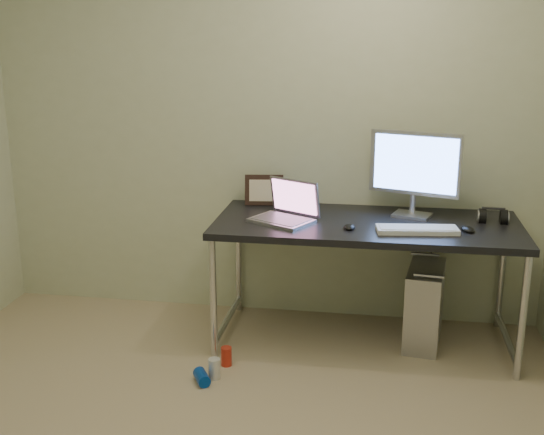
# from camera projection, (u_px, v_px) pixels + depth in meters

# --- Properties ---
(wall_back) EXTENTS (3.50, 0.02, 2.50)m
(wall_back) POSITION_uv_depth(u_px,v_px,m) (265.00, 124.00, 4.27)
(wall_back) COLOR beige
(wall_back) RESTS_ON ground
(desk) EXTENTS (1.76, 0.77, 0.75)m
(desk) POSITION_uv_depth(u_px,v_px,m) (367.00, 234.00, 3.95)
(desk) COLOR black
(desk) RESTS_ON ground
(tower_computer) EXTENTS (0.26, 0.48, 0.50)m
(tower_computer) POSITION_uv_depth(u_px,v_px,m) (424.00, 305.00, 4.06)
(tower_computer) COLOR #B3B3B8
(tower_computer) RESTS_ON ground
(cable_a) EXTENTS (0.01, 0.16, 0.69)m
(cable_a) POSITION_uv_depth(u_px,v_px,m) (415.00, 263.00, 4.30)
(cable_a) COLOR black
(cable_a) RESTS_ON ground
(cable_b) EXTENTS (0.02, 0.11, 0.71)m
(cable_b) POSITION_uv_depth(u_px,v_px,m) (430.00, 268.00, 4.27)
(cable_b) COLOR black
(cable_b) RESTS_ON ground
(can_red) EXTENTS (0.06, 0.06, 0.11)m
(can_red) POSITION_uv_depth(u_px,v_px,m) (226.00, 356.00, 3.82)
(can_red) COLOR red
(can_red) RESTS_ON ground
(can_white) EXTENTS (0.09, 0.09, 0.12)m
(can_white) POSITION_uv_depth(u_px,v_px,m) (214.00, 369.00, 3.67)
(can_white) COLOR silver
(can_white) RESTS_ON ground
(can_blue) EXTENTS (0.12, 0.14, 0.07)m
(can_blue) POSITION_uv_depth(u_px,v_px,m) (202.00, 377.00, 3.63)
(can_blue) COLOR #093AA4
(can_blue) RESTS_ON ground
(laptop) EXTENTS (0.43, 0.40, 0.23)m
(laptop) POSITION_uv_depth(u_px,v_px,m) (287.00, 211.00, 3.95)
(laptop) COLOR silver
(laptop) RESTS_ON desk
(monitor) EXTENTS (0.52, 0.22, 0.50)m
(monitor) POSITION_uv_depth(u_px,v_px,m) (415.00, 167.00, 3.98)
(monitor) COLOR silver
(monitor) RESTS_ON desk
(keyboard) EXTENTS (0.46, 0.20, 0.03)m
(keyboard) POSITION_uv_depth(u_px,v_px,m) (417.00, 230.00, 3.74)
(keyboard) COLOR white
(keyboard) RESTS_ON desk
(mouse_right) EXTENTS (0.10, 0.12, 0.04)m
(mouse_right) POSITION_uv_depth(u_px,v_px,m) (468.00, 228.00, 3.75)
(mouse_right) COLOR black
(mouse_right) RESTS_ON desk
(mouse_left) EXTENTS (0.06, 0.10, 0.03)m
(mouse_left) POSITION_uv_depth(u_px,v_px,m) (349.00, 226.00, 3.80)
(mouse_left) COLOR black
(mouse_left) RESTS_ON desk
(headphones) EXTENTS (0.16, 0.10, 0.11)m
(headphones) POSITION_uv_depth(u_px,v_px,m) (493.00, 217.00, 3.92)
(headphones) COLOR black
(headphones) RESTS_ON desk
(picture_frame) EXTENTS (0.25, 0.10, 0.19)m
(picture_frame) POSITION_uv_depth(u_px,v_px,m) (264.00, 190.00, 4.28)
(picture_frame) COLOR black
(picture_frame) RESTS_ON desk
(webcam) EXTENTS (0.04, 0.04, 0.12)m
(webcam) POSITION_uv_depth(u_px,v_px,m) (308.00, 192.00, 4.26)
(webcam) COLOR silver
(webcam) RESTS_ON desk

